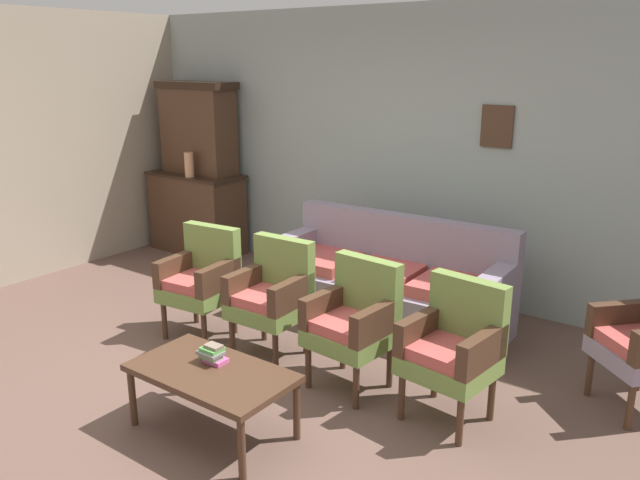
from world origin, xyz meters
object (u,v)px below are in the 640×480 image
at_px(armchair_row_middle, 272,293).
at_px(coffee_table, 212,376).
at_px(vase_on_cabinet, 189,165).
at_px(armchair_near_couch_end, 454,345).
at_px(side_cabinet, 198,212).
at_px(floral_couch, 388,286).
at_px(armchair_by_doorway, 201,277).
at_px(armchair_near_cabinet, 354,319).
at_px(book_stack_on_table, 213,354).

height_order(armchair_row_middle, coffee_table, armchair_row_middle).
xyz_separation_m(vase_on_cabinet, armchair_near_couch_end, (3.86, -1.41, -0.57)).
bearing_deg(armchair_near_couch_end, vase_on_cabinet, 160.00).
distance_m(side_cabinet, coffee_table, 3.88).
distance_m(floral_couch, armchair_near_couch_end, 1.55).
bearing_deg(side_cabinet, vase_on_cabinet, -59.42).
distance_m(side_cabinet, armchair_row_middle, 2.92).
xyz_separation_m(armchair_by_doorway, armchair_near_couch_end, (2.20, 0.04, 0.00)).
xyz_separation_m(vase_on_cabinet, coffee_table, (2.76, -2.42, -0.69)).
bearing_deg(coffee_table, armchair_near_cabinet, 69.44).
distance_m(armchair_by_doorway, armchair_near_couch_end, 2.20).
xyz_separation_m(floral_couch, armchair_near_cabinet, (0.37, -1.10, 0.17)).
xyz_separation_m(armchair_near_cabinet, armchair_near_couch_end, (0.73, 0.02, 0.00)).
relative_size(armchair_by_doorway, coffee_table, 0.90).
distance_m(side_cabinet, armchair_near_cabinet, 3.63).
bearing_deg(side_cabinet, armchair_near_couch_end, -21.86).
bearing_deg(armchair_near_cabinet, floral_couch, 108.50).
height_order(vase_on_cabinet, floral_couch, vase_on_cabinet).
distance_m(vase_on_cabinet, armchair_near_couch_end, 4.15).
distance_m(vase_on_cabinet, armchair_near_cabinet, 3.49).
xyz_separation_m(floral_couch, book_stack_on_table, (-0.07, -2.02, 0.15)).
height_order(vase_on_cabinet, coffee_table, vase_on_cabinet).
distance_m(side_cabinet, armchair_near_couch_end, 4.28).
height_order(side_cabinet, coffee_table, side_cabinet).
relative_size(armchair_near_couch_end, book_stack_on_table, 5.33).
xyz_separation_m(armchair_by_doorway, armchair_row_middle, (0.70, 0.07, 0.00)).
xyz_separation_m(armchair_near_couch_end, book_stack_on_table, (-1.16, -0.94, -0.02)).
distance_m(vase_on_cabinet, book_stack_on_table, 3.62).
xyz_separation_m(side_cabinet, book_stack_on_table, (2.81, -2.53, 0.01)).
bearing_deg(armchair_near_cabinet, book_stack_on_table, -115.38).
distance_m(vase_on_cabinet, armchair_row_middle, 2.79).
relative_size(vase_on_cabinet, armchair_by_doorway, 0.31).
distance_m(armchair_by_doorway, armchair_row_middle, 0.70).
bearing_deg(floral_couch, armchair_near_couch_end, -44.60).
xyz_separation_m(vase_on_cabinet, armchair_by_doorway, (1.66, -1.44, -0.57)).
xyz_separation_m(side_cabinet, armchair_row_middle, (2.47, -1.56, 0.03)).
xyz_separation_m(side_cabinet, armchair_by_doorway, (1.77, -1.63, 0.03)).
relative_size(armchair_near_couch_end, coffee_table, 0.90).
distance_m(armchair_row_middle, armchair_near_couch_end, 1.50).
bearing_deg(armchair_by_doorway, armchair_row_middle, 5.47).
distance_m(armchair_near_cabinet, coffee_table, 1.07).
height_order(armchair_near_cabinet, coffee_table, armchair_near_cabinet).
bearing_deg(book_stack_on_table, armchair_near_couch_end, 38.87).
distance_m(armchair_near_couch_end, book_stack_on_table, 1.49).
relative_size(vase_on_cabinet, armchair_near_cabinet, 0.31).
relative_size(armchair_row_middle, armchair_near_cabinet, 1.00).
relative_size(floral_couch, armchair_row_middle, 2.32).
bearing_deg(armchair_near_couch_end, armchair_row_middle, 178.80).
bearing_deg(coffee_table, armchair_row_middle, 111.04).
relative_size(floral_couch, armchair_near_cabinet, 2.32).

